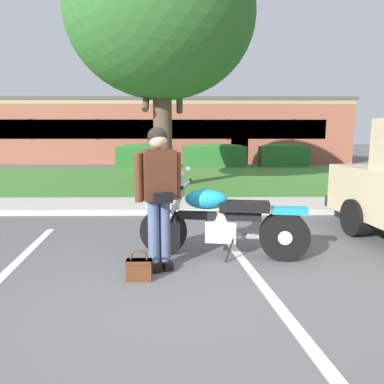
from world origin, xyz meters
name	(u,v)px	position (x,y,z in m)	size (l,w,h in m)	color
ground_plane	(180,288)	(0.00, 0.00, 0.00)	(140.00, 140.00, 0.00)	#565659
curb_strip	(184,212)	(0.00, 3.52, 0.06)	(60.00, 0.20, 0.12)	#B7B2A8
concrete_walk	(184,205)	(0.00, 4.37, 0.04)	(60.00, 1.50, 0.08)	#B7B2A8
grass_lawn	(185,178)	(0.00, 9.61, 0.03)	(60.00, 8.99, 0.06)	#3D752D
stall_stripe_1	(258,280)	(0.88, 0.20, 0.00)	(0.12, 4.40, 0.01)	silver
motorcycle	(229,221)	(0.63, 0.96, 0.49)	(2.24, 0.82, 1.26)	black
rider_person	(159,188)	(-0.26, 0.56, 0.99)	(0.53, 0.39, 1.70)	black
handbag	(139,268)	(-0.46, 0.21, 0.14)	(0.28, 0.13, 0.36)	#562D19
shade_tree	(161,19)	(-0.66, 7.09, 4.95)	(5.40, 5.40, 7.27)	#4C3D2D
hedge_left	(145,155)	(-2.15, 14.49, 0.65)	(2.87, 0.90, 1.24)	#286028
hedge_center_left	(214,155)	(1.47, 14.49, 0.65)	(3.28, 0.90, 1.24)	#286028
hedge_center_right	(283,155)	(5.10, 14.49, 0.65)	(2.47, 0.90, 1.24)	#286028
brick_building	(167,132)	(-1.32, 20.64, 1.94)	(22.38, 8.14, 3.87)	#93513D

